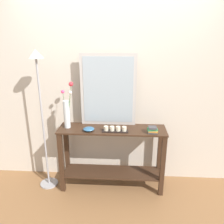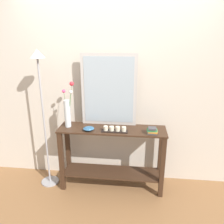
% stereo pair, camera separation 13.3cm
% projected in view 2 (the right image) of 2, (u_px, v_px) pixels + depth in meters
% --- Properties ---
extents(ground_plane, '(7.00, 6.00, 0.02)m').
position_uv_depth(ground_plane, '(112.00, 186.00, 3.13)').
color(ground_plane, brown).
extents(wall_back, '(6.40, 0.08, 2.70)m').
position_uv_depth(wall_back, '(115.00, 85.00, 2.97)').
color(wall_back, beige).
rests_on(wall_back, ground).
extents(console_table, '(1.36, 0.37, 0.85)m').
position_uv_depth(console_table, '(112.00, 152.00, 2.96)').
color(console_table, '#382316').
rests_on(console_table, ground).
extents(mirror_leaning, '(0.71, 0.03, 0.92)m').
position_uv_depth(mirror_leaning, '(109.00, 90.00, 2.85)').
color(mirror_leaning, '#B7B2AD').
rests_on(mirror_leaning, console_table).
extents(tall_vase_left, '(0.16, 0.12, 0.58)m').
position_uv_depth(tall_vase_left, '(68.00, 110.00, 2.85)').
color(tall_vase_left, silver).
rests_on(tall_vase_left, console_table).
extents(candle_tray, '(0.32, 0.09, 0.07)m').
position_uv_depth(candle_tray, '(115.00, 129.00, 2.75)').
color(candle_tray, black).
rests_on(candle_tray, console_table).
extents(decorative_bowl, '(0.14, 0.14, 0.04)m').
position_uv_depth(decorative_bowl, '(89.00, 129.00, 2.79)').
color(decorative_bowl, '#2D5B84').
rests_on(decorative_bowl, console_table).
extents(book_stack, '(0.13, 0.09, 0.08)m').
position_uv_depth(book_stack, '(152.00, 131.00, 2.68)').
color(book_stack, '#424247').
rests_on(book_stack, console_table).
extents(floor_lamp, '(0.24, 0.24, 1.82)m').
position_uv_depth(floor_lamp, '(42.00, 98.00, 2.80)').
color(floor_lamp, '#9E9EA3').
rests_on(floor_lamp, ground).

